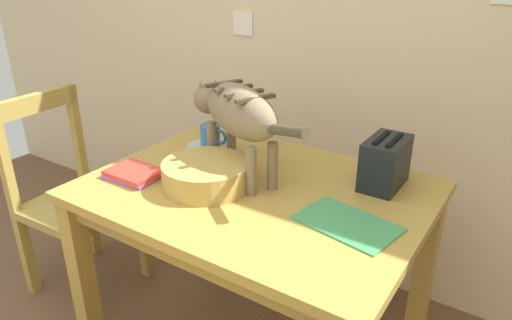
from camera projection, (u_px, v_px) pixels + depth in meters
name	position (u px, v px, depth m)	size (l,w,h in m)	color
wall_rear	(323.00, 12.00, 2.07)	(5.06, 0.11, 2.50)	beige
dining_table	(256.00, 211.00, 1.66)	(1.14, 0.86, 0.75)	#B28E3F
cat	(236.00, 112.00, 1.63)	(0.63, 0.35, 0.33)	#7D6C51
saucer_bowl	(211.00, 149.00, 1.89)	(0.19, 0.19, 0.03)	#AFBCAB
coffee_mug	(211.00, 136.00, 1.87)	(0.12, 0.08, 0.09)	#3974BC
magazine	(347.00, 223.00, 1.39)	(0.29, 0.19, 0.01)	#419959
book_stack	(134.00, 174.00, 1.68)	(0.19, 0.15, 0.03)	#9B559E
wicker_basket	(206.00, 174.00, 1.60)	(0.30, 0.30, 0.09)	tan
toaster	(385.00, 163.00, 1.59)	(0.12, 0.20, 0.18)	black
wooden_chair_far	(73.00, 199.00, 2.16)	(0.44, 0.44, 0.93)	#AC9244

